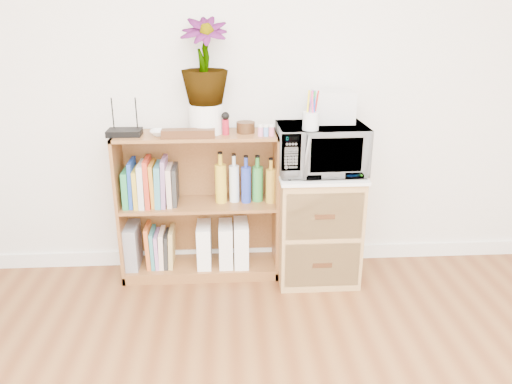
{
  "coord_description": "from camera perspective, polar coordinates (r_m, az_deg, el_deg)",
  "views": [
    {
      "loc": [
        -0.17,
        -0.87,
        1.66
      ],
      "look_at": [
        0.0,
        1.95,
        0.62
      ],
      "focal_mm": 35.0,
      "sensor_mm": 36.0,
      "label": 1
    }
  ],
  "objects": [
    {
      "name": "magazine_holder_left",
      "position": [
        3.3,
        -5.94,
        -5.98
      ],
      "size": [
        0.09,
        0.22,
        0.28
      ],
      "primitive_type": "cube",
      "color": "white",
      "rests_on": "bookshelf"
    },
    {
      "name": "wicker_unit",
      "position": [
        3.23,
        6.98,
        -3.9
      ],
      "size": [
        0.5,
        0.45,
        0.7
      ],
      "primitive_type": "cube",
      "color": "#9E7542",
      "rests_on": "ground"
    },
    {
      "name": "bookshelf",
      "position": [
        3.2,
        -6.49,
        -1.64
      ],
      "size": [
        1.0,
        0.3,
        0.95
      ],
      "primitive_type": "cube",
      "color": "brown",
      "rests_on": "ground"
    },
    {
      "name": "wooden_bowl",
      "position": [
        3.06,
        -1.2,
        7.41
      ],
      "size": [
        0.11,
        0.11,
        0.07
      ],
      "primitive_type": "cylinder",
      "color": "#34200E",
      "rests_on": "bookshelf"
    },
    {
      "name": "skirting_board",
      "position": [
        3.51,
        -0.34,
        -7.13
      ],
      "size": [
        4.0,
        0.02,
        0.1
      ],
      "primitive_type": "cube",
      "color": "white",
      "rests_on": "ground"
    },
    {
      "name": "white_bowl",
      "position": [
        3.05,
        -10.81,
        6.68
      ],
      "size": [
        0.13,
        0.13,
        0.03
      ],
      "primitive_type": "imported",
      "color": "white",
      "rests_on": "bookshelf"
    },
    {
      "name": "paint_jars",
      "position": [
        2.97,
        1.15,
        6.93
      ],
      "size": [
        0.11,
        0.04,
        0.06
      ],
      "primitive_type": "cube",
      "color": "pink",
      "rests_on": "bookshelf"
    },
    {
      "name": "potted_plant",
      "position": [
        3.01,
        -5.95,
        14.62
      ],
      "size": [
        0.28,
        0.28,
        0.49
      ],
      "primitive_type": "imported",
      "color": "#407D32",
      "rests_on": "plant_pot"
    },
    {
      "name": "liquor_bottles",
      "position": [
        3.14,
        -1.36,
        1.43
      ],
      "size": [
        0.38,
        0.07,
        0.32
      ],
      "color": "gold",
      "rests_on": "bookshelf"
    },
    {
      "name": "kokeshi_doll",
      "position": [
        3.01,
        -3.49,
        7.4
      ],
      "size": [
        0.04,
        0.04,
        0.09
      ],
      "primitive_type": "cylinder",
      "color": "maroon",
      "rests_on": "bookshelf"
    },
    {
      "name": "magazine_holder_mid",
      "position": [
        3.3,
        -3.46,
        -5.93
      ],
      "size": [
        0.09,
        0.22,
        0.28
      ],
      "primitive_type": "cube",
      "color": "white",
      "rests_on": "bookshelf"
    },
    {
      "name": "trinket_box",
      "position": [
        2.96,
        -7.75,
        6.64
      ],
      "size": [
        0.31,
        0.08,
        0.05
      ],
      "primitive_type": "cube",
      "color": "#3C2010",
      "rests_on": "bookshelf"
    },
    {
      "name": "file_box",
      "position": [
        3.36,
        -13.92,
        -5.93
      ],
      "size": [
        0.09,
        0.23,
        0.28
      ],
      "primitive_type": "cube",
      "color": "gray",
      "rests_on": "bookshelf"
    },
    {
      "name": "small_appliance",
      "position": [
        3.1,
        8.81,
        9.64
      ],
      "size": [
        0.24,
        0.2,
        0.19
      ],
      "primitive_type": "cube",
      "color": "silver",
      "rests_on": "microwave"
    },
    {
      "name": "plant_pot",
      "position": [
        3.06,
        -5.72,
        8.36
      ],
      "size": [
        0.21,
        0.21,
        0.18
      ],
      "primitive_type": "cylinder",
      "color": "white",
      "rests_on": "bookshelf"
    },
    {
      "name": "pen_cup",
      "position": [
        2.88,
        6.27,
        8.09
      ],
      "size": [
        0.09,
        0.09,
        0.1
      ],
      "primitive_type": "cylinder",
      "color": "silver",
      "rests_on": "microwave"
    },
    {
      "name": "lower_books",
      "position": [
        3.34,
        -10.87,
        -6.2
      ],
      "size": [
        0.18,
        0.19,
        0.28
      ],
      "color": "#CD5D24",
      "rests_on": "bookshelf"
    },
    {
      "name": "router",
      "position": [
        3.09,
        -14.8,
        6.6
      ],
      "size": [
        0.2,
        0.14,
        0.04
      ],
      "primitive_type": "cube",
      "color": "black",
      "rests_on": "bookshelf"
    },
    {
      "name": "microwave",
      "position": [
        3.05,
        7.42,
        4.91
      ],
      "size": [
        0.53,
        0.37,
        0.29
      ],
      "primitive_type": "imported",
      "rotation": [
        0.0,
        0.0,
        0.03
      ],
      "color": "white",
      "rests_on": "wicker_unit"
    },
    {
      "name": "magazine_holder_right",
      "position": [
        3.3,
        -1.72,
        -5.81
      ],
      "size": [
        0.09,
        0.23,
        0.29
      ],
      "primitive_type": "cube",
      "color": "white",
      "rests_on": "bookshelf"
    },
    {
      "name": "cookbooks",
      "position": [
        3.18,
        -11.92,
        0.92
      ],
      "size": [
        0.33,
        0.2,
        0.3
      ],
      "color": "#228348",
      "rests_on": "bookshelf"
    }
  ]
}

